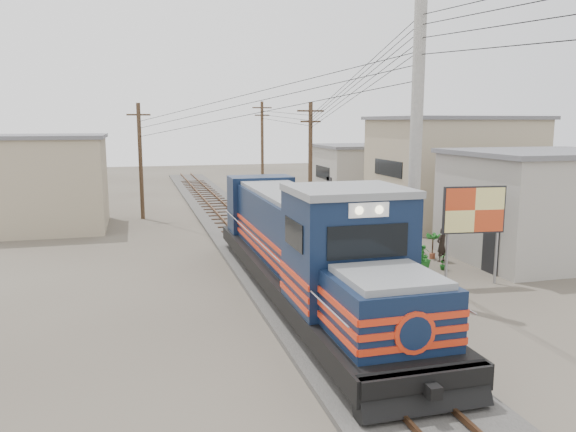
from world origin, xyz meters
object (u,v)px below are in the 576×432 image
object	(u,v)px
locomotive	(305,248)
vendor	(442,245)
billboard	(474,212)
market_umbrella	(386,206)

from	to	relation	value
locomotive	vendor	size ratio (longest dim) A/B	11.28
billboard	vendor	bearing A→B (deg)	83.24
billboard	vendor	world-z (taller)	billboard
market_umbrella	billboard	bearing A→B (deg)	-87.56
market_umbrella	vendor	distance (m)	3.68
market_umbrella	vendor	xyz separation A→B (m)	(1.05, -3.31, -1.23)
billboard	market_umbrella	bearing A→B (deg)	98.52
locomotive	market_umbrella	xyz separation A→B (m)	(6.05, 6.68, 0.18)
locomotive	vendor	distance (m)	7.93
locomotive	billboard	bearing A→B (deg)	0.21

